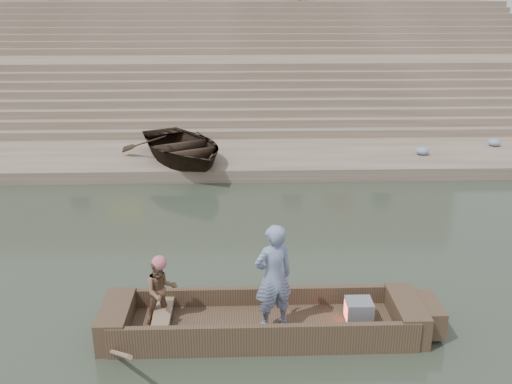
{
  "coord_description": "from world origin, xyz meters",
  "views": [
    {
      "loc": [
        1.43,
        -10.65,
        5.72
      ],
      "look_at": [
        1.83,
        1.28,
        1.4
      ],
      "focal_mm": 39.06,
      "sensor_mm": 36.0,
      "label": 1
    }
  ],
  "objects_px": {
    "standing_man": "(273,277)",
    "beached_rowboat": "(182,147)",
    "television": "(358,311)",
    "rowing_man": "(161,291)",
    "main_rowboat": "(263,328)"
  },
  "relations": [
    {
      "from": "television",
      "to": "beached_rowboat",
      "type": "bearing_deg",
      "value": 112.62
    },
    {
      "from": "standing_man",
      "to": "rowing_man",
      "type": "distance_m",
      "value": 1.98
    },
    {
      "from": "rowing_man",
      "to": "beached_rowboat",
      "type": "xyz_separation_m",
      "value": [
        -0.5,
        9.35,
        0.05
      ]
    },
    {
      "from": "standing_man",
      "to": "beached_rowboat",
      "type": "distance_m",
      "value": 9.88
    },
    {
      "from": "rowing_man",
      "to": "beached_rowboat",
      "type": "bearing_deg",
      "value": 71.58
    },
    {
      "from": "main_rowboat",
      "to": "beached_rowboat",
      "type": "bearing_deg",
      "value": 103.45
    },
    {
      "from": "standing_man",
      "to": "rowing_man",
      "type": "bearing_deg",
      "value": -27.88
    },
    {
      "from": "standing_man",
      "to": "television",
      "type": "distance_m",
      "value": 1.69
    },
    {
      "from": "rowing_man",
      "to": "television",
      "type": "relative_size",
      "value": 2.61
    },
    {
      "from": "standing_man",
      "to": "beached_rowboat",
      "type": "height_order",
      "value": "standing_man"
    },
    {
      "from": "standing_man",
      "to": "rowing_man",
      "type": "height_order",
      "value": "standing_man"
    },
    {
      "from": "rowing_man",
      "to": "television",
      "type": "height_order",
      "value": "rowing_man"
    },
    {
      "from": "standing_man",
      "to": "television",
      "type": "bearing_deg",
      "value": 162.63
    },
    {
      "from": "television",
      "to": "beached_rowboat",
      "type": "xyz_separation_m",
      "value": [
        -3.95,
        9.47,
        0.45
      ]
    },
    {
      "from": "television",
      "to": "rowing_man",
      "type": "bearing_deg",
      "value": 178.05
    }
  ]
}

